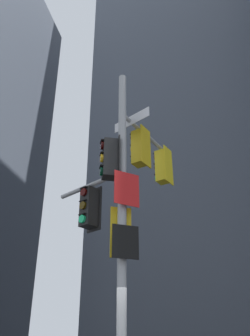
{
  "coord_description": "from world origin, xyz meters",
  "views": [
    {
      "loc": [
        1.62,
        -7.43,
        1.35
      ],
      "look_at": [
        -0.01,
        0.36,
        5.43
      ],
      "focal_mm": 38.34,
      "sensor_mm": 36.0,
      "label": 1
    }
  ],
  "objects": [
    {
      "name": "signal_pole_assembly",
      "position": [
        -0.04,
        0.47,
        4.81
      ],
      "size": [
        3.04,
        2.61,
        8.04
      ],
      "color": "#9EA0A3",
      "rests_on": "ground"
    },
    {
      "name": "building_mid_block",
      "position": [
        2.0,
        26.0,
        20.45
      ],
      "size": [
        17.41,
        17.41,
        40.91
      ],
      "primitive_type": "cube",
      "color": "#4C5460",
      "rests_on": "ground"
    }
  ]
}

